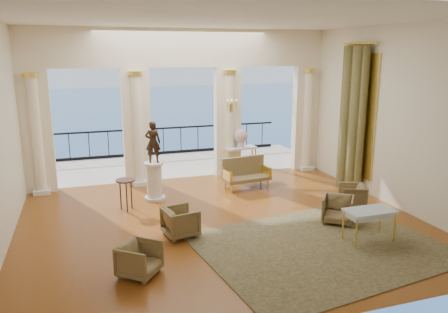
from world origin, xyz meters
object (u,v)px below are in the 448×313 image
object	(u,v)px
armchair_b	(338,208)
statue	(153,142)
armchair_a	(139,258)
armchair_c	(352,194)
armchair_d	(181,221)
pedestal	(154,182)
game_table	(370,213)
side_table	(126,184)
settee	(245,173)
console_table	(241,152)

from	to	relation	value
armchair_b	statue	world-z (taller)	statue
armchair_a	armchair_b	bearing A→B (deg)	-38.29
armchair_c	armchair_d	size ratio (longest dim) A/B	0.92
pedestal	statue	distance (m)	1.07
armchair_d	pedestal	distance (m)	2.56
game_table	side_table	bearing A→B (deg)	142.59
armchair_c	armchair_d	distance (m)	4.56
armchair_c	statue	size ratio (longest dim) A/B	0.58
armchair_a	settee	xyz separation A→B (m)	(3.58, 4.19, 0.11)
settee	armchair_a	bearing A→B (deg)	-136.62
pedestal	statue	size ratio (longest dim) A/B	0.93
armchair_c	side_table	distance (m)	5.70
armchair_a	armchair_c	size ratio (longest dim) A/B	1.04
armchair_a	armchair_d	world-z (taller)	armchair_d
pedestal	game_table	bearing A→B (deg)	-47.01
armchair_a	game_table	size ratio (longest dim) A/B	0.65
armchair_c	armchair_d	bearing A→B (deg)	-61.93
pedestal	console_table	bearing A→B (deg)	24.84
armchair_a	armchair_b	distance (m)	4.77
armchair_d	pedestal	world-z (taller)	pedestal
armchair_d	statue	bearing A→B (deg)	-7.54
console_table	side_table	xyz separation A→B (m)	(-3.73, -1.93, -0.11)
armchair_b	statue	distance (m)	4.90
statue	side_table	size ratio (longest dim) A/B	1.40
armchair_c	pedestal	distance (m)	5.14
game_table	armchair_a	bearing A→B (deg)	179.11
armchair_c	pedestal	bearing A→B (deg)	-91.76
game_table	pedestal	world-z (taller)	pedestal
statue	console_table	distance (m)	3.32
game_table	pedestal	bearing A→B (deg)	132.76
settee	console_table	xyz separation A→B (m)	(0.28, 1.15, 0.34)
settee	game_table	size ratio (longest dim) A/B	1.38
game_table	armchair_b	bearing A→B (deg)	91.67
statue	game_table	bearing A→B (deg)	149.35
game_table	statue	world-z (taller)	statue
armchair_a	game_table	distance (m)	4.70
settee	console_table	bearing A→B (deg)	70.33
pedestal	armchair_c	bearing A→B (deg)	-24.36
armchair_a	statue	size ratio (longest dim) A/B	0.60
game_table	console_table	xyz separation A→B (m)	(-0.83, 5.40, 0.16)
armchair_a	armchair_d	xyz separation A→B (m)	(1.06, 1.43, 0.02)
armchair_d	settee	world-z (taller)	settee
pedestal	console_table	xyz separation A→B (m)	(2.93, 1.36, 0.30)
armchair_b	pedestal	bearing A→B (deg)	178.72
armchair_c	console_table	bearing A→B (deg)	-130.78
armchair_c	pedestal	xyz separation A→B (m)	(-4.68, 2.12, 0.17)
settee	statue	size ratio (longest dim) A/B	1.28
console_table	side_table	world-z (taller)	console_table
armchair_d	settee	distance (m)	3.74
armchair_b	console_table	bearing A→B (deg)	137.44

